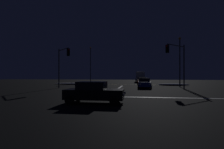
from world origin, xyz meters
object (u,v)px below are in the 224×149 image
at_px(sedan_black_crossing, 94,92).
at_px(sedan_gray, 141,80).
at_px(traffic_signal_nw, 63,60).
at_px(streetlamp_left_far, 90,62).
at_px(sedan_orange, 143,82).
at_px(streetlamp_right_near, 180,58).
at_px(box_truck, 140,76).
at_px(sedan_red, 142,81).
at_px(sedan_blue, 144,83).
at_px(traffic_signal_ne, 177,58).

bearing_deg(sedan_black_crossing, sedan_gray, 82.49).
xyz_separation_m(traffic_signal_nw, streetlamp_left_far, (-1.84, 22.34, 1.46)).
xyz_separation_m(sedan_orange, sedan_gray, (-0.11, 11.85, 0.00)).
xyz_separation_m(sedan_black_crossing, streetlamp_right_near, (10.45, 18.44, 4.16)).
distance_m(box_truck, traffic_signal_nw, 29.89).
xyz_separation_m(sedan_orange, sedan_black_crossing, (-4.36, -20.37, 0.00)).
bearing_deg(box_truck, sedan_orange, -89.41).
bearing_deg(sedan_orange, streetlamp_left_far, 134.99).
relative_size(sedan_red, box_truck, 0.52).
height_order(box_truck, streetlamp_left_far, streetlamp_left_far).
bearing_deg(streetlamp_right_near, sedan_gray, 114.23).
bearing_deg(sedan_orange, sedan_gray, 90.52).
relative_size(box_truck, streetlamp_left_far, 0.83).
relative_size(traffic_signal_nw, streetlamp_left_far, 0.62).
bearing_deg(streetlamp_right_near, sedan_blue, -150.81).
bearing_deg(sedan_blue, traffic_signal_nw, -166.61).
xyz_separation_m(sedan_red, box_truck, (-0.11, 12.91, 0.91)).
bearing_deg(streetlamp_right_near, streetlamp_left_far, 141.56).
bearing_deg(box_truck, sedan_black_crossing, -96.04).
relative_size(box_truck, streetlamp_right_near, 0.97).
xyz_separation_m(box_truck, traffic_signal_ne, (4.41, -27.28, 2.65)).
distance_m(sedan_orange, traffic_signal_ne, 9.97).
relative_size(sedan_orange, traffic_signal_ne, 0.68).
height_order(sedan_gray, box_truck, box_truck).
bearing_deg(sedan_orange, sedan_red, 90.77).
height_order(sedan_gray, streetlamp_right_near, streetlamp_right_near).
height_order(box_truck, sedan_black_crossing, box_truck).
relative_size(sedan_orange, traffic_signal_nw, 0.70).
distance_m(sedan_black_crossing, traffic_signal_nw, 14.84).
xyz_separation_m(traffic_signal_nw, streetlamp_right_near, (18.32, 6.34, 0.73)).
bearing_deg(streetlamp_right_near, sedan_orange, 162.42).
xyz_separation_m(sedan_red, streetlamp_right_near, (6.18, -8.00, 4.16)).
xyz_separation_m(sedan_gray, streetlamp_left_far, (-13.96, 2.22, 4.89)).
height_order(sedan_red, sedan_black_crossing, same).
bearing_deg(box_truck, streetlamp_right_near, -73.26).
height_order(sedan_red, traffic_signal_ne, traffic_signal_ne).
bearing_deg(sedan_red, traffic_signal_nw, -130.27).
relative_size(sedan_blue, box_truck, 0.52).
xyz_separation_m(box_truck, traffic_signal_nw, (-12.03, -27.25, 2.53)).
relative_size(sedan_orange, streetlamp_left_far, 0.43).
bearing_deg(traffic_signal_ne, sedan_black_crossing, -125.40).
bearing_deg(sedan_black_crossing, sedan_orange, 77.93).
bearing_deg(sedan_red, sedan_blue, -89.93).
height_order(sedan_gray, streetlamp_left_far, streetlamp_left_far).
bearing_deg(sedan_blue, streetlamp_left_far, 125.75).
distance_m(sedan_orange, sedan_red, 6.07).
xyz_separation_m(box_truck, streetlamp_left_far, (-13.87, -4.91, 3.99)).
bearing_deg(sedan_blue, sedan_orange, 89.28).
bearing_deg(traffic_signal_ne, sedan_blue, 145.60).
distance_m(sedan_blue, streetlamp_right_near, 8.19).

